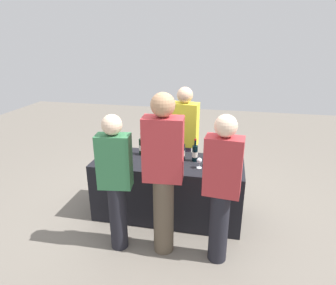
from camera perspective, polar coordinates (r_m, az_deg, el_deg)
ground_plane at (r=4.03m, az=-0.00°, el=-13.67°), size 12.00×12.00×0.00m
tasting_table at (r=3.83m, az=-0.00°, el=-8.91°), size 1.87×0.72×0.77m
wine_bottle_0 at (r=3.86m, az=-8.71°, el=-0.78°), size 0.07×0.07×0.31m
wine_bottle_1 at (r=3.85m, az=-5.15°, el=-0.77°), size 0.07×0.07×0.30m
wine_bottle_2 at (r=3.80m, az=-3.86°, el=-0.85°), size 0.07×0.07×0.33m
wine_bottle_3 at (r=3.76m, az=-2.21°, el=-1.01°), size 0.07×0.07×0.34m
wine_bottle_4 at (r=3.77m, az=1.02°, el=-1.02°), size 0.06×0.06×0.33m
wine_bottle_5 at (r=3.67m, az=2.72°, el=-1.85°), size 0.08×0.08×0.30m
wine_bottle_6 at (r=3.65m, az=5.28°, el=-2.08°), size 0.07×0.07×0.29m
wine_bottle_7 at (r=3.67m, az=8.98°, el=-2.10°), size 0.07×0.07×0.29m
wine_glass_0 at (r=3.76m, az=-10.55°, el=-1.77°), size 0.06×0.06×0.14m
wine_glass_1 at (r=3.59m, az=-7.65°, el=-2.78°), size 0.07×0.07×0.13m
wine_glass_2 at (r=3.48m, az=-0.49°, el=-3.30°), size 0.07×0.07×0.13m
wine_glass_3 at (r=3.47m, az=1.29°, el=-3.29°), size 0.07×0.07×0.14m
wine_glass_4 at (r=3.47m, az=6.13°, el=-3.61°), size 0.06×0.06×0.13m
ice_bucket at (r=3.53m, az=10.74°, el=-3.33°), size 0.24×0.24×0.19m
server_pouring at (r=4.10m, az=3.16°, el=0.65°), size 0.39×0.24×1.61m
guest_0 at (r=3.10m, az=-10.21°, el=-7.06°), size 0.37×0.23×1.54m
guest_1 at (r=2.95m, az=-0.93°, el=-5.52°), size 0.41×0.25×1.76m
guest_2 at (r=2.91m, az=10.43°, el=-8.32°), size 0.37×0.23×1.59m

